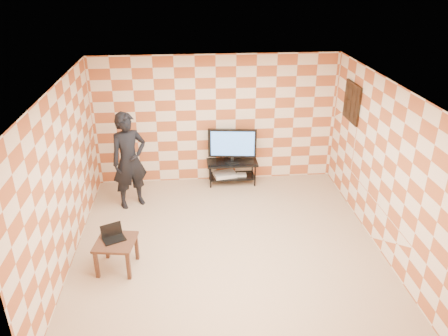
{
  "coord_description": "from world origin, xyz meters",
  "views": [
    {
      "loc": [
        -0.58,
        -6.05,
        4.32
      ],
      "look_at": [
        0.0,
        0.6,
        1.15
      ],
      "focal_mm": 35.0,
      "sensor_mm": 36.0,
      "label": 1
    }
  ],
  "objects": [
    {
      "name": "side_table",
      "position": [
        -1.74,
        -0.45,
        0.41
      ],
      "size": [
        0.66,
        0.66,
        0.5
      ],
      "color": "#312012",
      "rests_on": "floor"
    },
    {
      "name": "wall_right",
      "position": [
        2.5,
        0.0,
        1.35
      ],
      "size": [
        0.02,
        5.0,
        2.7
      ],
      "primitive_type": "cube",
      "color": "beige",
      "rests_on": "ground"
    },
    {
      "name": "wall_back",
      "position": [
        0.0,
        2.5,
        1.35
      ],
      "size": [
        5.0,
        0.02,
        2.7
      ],
      "primitive_type": "cube",
      "color": "beige",
      "rests_on": "ground"
    },
    {
      "name": "dvd_player",
      "position": [
        0.16,
        2.25,
        0.21
      ],
      "size": [
        0.51,
        0.41,
        0.08
      ],
      "primitive_type": "cube",
      "rotation": [
        0.0,
        0.0,
        0.19
      ],
      "color": "silver",
      "rests_on": "tv_stand"
    },
    {
      "name": "wall_left",
      "position": [
        -2.5,
        0.0,
        1.35
      ],
      "size": [
        0.02,
        5.0,
        2.7
      ],
      "primitive_type": "cube",
      "color": "beige",
      "rests_on": "ground"
    },
    {
      "name": "tv",
      "position": [
        0.32,
        2.25,
        0.9
      ],
      "size": [
        1.0,
        0.22,
        0.73
      ],
      "color": "black",
      "rests_on": "tv_stand"
    },
    {
      "name": "wall_front",
      "position": [
        0.0,
        -2.5,
        1.35
      ],
      "size": [
        5.0,
        0.02,
        2.7
      ],
      "primitive_type": "cube",
      "color": "beige",
      "rests_on": "ground"
    },
    {
      "name": "person",
      "position": [
        -1.7,
        1.52,
        0.94
      ],
      "size": [
        0.82,
        0.72,
        1.88
      ],
      "primitive_type": "imported",
      "rotation": [
        0.0,
        0.0,
        0.48
      ],
      "color": "black",
      "rests_on": "floor"
    },
    {
      "name": "game_console",
      "position": [
        0.52,
        2.23,
        0.2
      ],
      "size": [
        0.21,
        0.16,
        0.05
      ],
      "primitive_type": "cube",
      "rotation": [
        0.0,
        0.0,
        -0.06
      ],
      "color": "silver",
      "rests_on": "tv_stand"
    },
    {
      "name": "tv_stand",
      "position": [
        0.32,
        2.26,
        0.37
      ],
      "size": [
        1.06,
        0.48,
        0.5
      ],
      "color": "black",
      "rests_on": "floor"
    },
    {
      "name": "ceiling",
      "position": [
        0.0,
        0.0,
        2.7
      ],
      "size": [
        5.0,
        5.0,
        0.02
      ],
      "primitive_type": "cube",
      "color": "white",
      "rests_on": "wall_back"
    },
    {
      "name": "wall_art",
      "position": [
        2.47,
        1.55,
        1.95
      ],
      "size": [
        0.04,
        0.72,
        0.72
      ],
      "color": "black",
      "rests_on": "wall_right"
    },
    {
      "name": "floor",
      "position": [
        0.0,
        0.0,
        0.0
      ],
      "size": [
        5.0,
        5.0,
        0.0
      ],
      "primitive_type": "plane",
      "color": "#A0856B",
      "rests_on": "ground"
    },
    {
      "name": "laptop",
      "position": [
        -1.78,
        -0.38,
        0.55
      ],
      "size": [
        0.4,
        0.37,
        0.22
      ],
      "color": "black",
      "rests_on": "side_table"
    }
  ]
}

